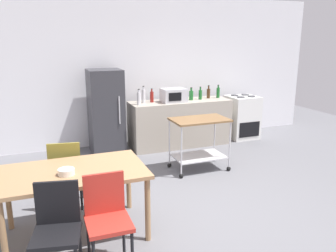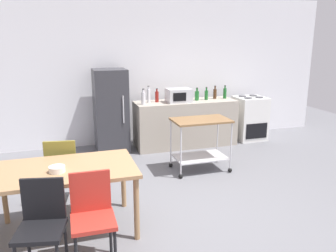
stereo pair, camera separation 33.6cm
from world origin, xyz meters
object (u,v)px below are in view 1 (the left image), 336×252
object	(u,v)px
bottle_soy_sauce	(191,95)
bottle_hot_sauce	(218,92)
stove_oven	(242,117)
bottle_soda	(139,98)
bottle_sparkling_water	(144,96)
fruit_bowl	(66,172)
kitchen_cart	(199,136)
bottle_wine	(208,93)
bottle_sesame_oil	(200,94)
chair_olive	(66,169)
bottle_vinegar	(152,97)
chair_red	(107,215)
chair_black	(57,226)
refrigerator	(106,112)
microwave	(174,95)
dining_table	(74,177)

from	to	relation	value
bottle_soy_sauce	bottle_hot_sauce	bearing A→B (deg)	3.13
stove_oven	bottle_hot_sauce	bearing A→B (deg)	177.29
bottle_soda	bottle_sparkling_water	distance (m)	0.22
bottle_sparkling_water	bottle_hot_sauce	bearing A→B (deg)	-0.97
fruit_bowl	kitchen_cart	bearing A→B (deg)	32.17
stove_oven	bottle_soy_sauce	size ratio (longest dim) A/B	3.68
kitchen_cart	fruit_bowl	bearing A→B (deg)	-147.83
bottle_wine	bottle_hot_sauce	bearing A→B (deg)	-10.14
bottle_sesame_oil	bottle_soda	bearing A→B (deg)	-174.95
chair_olive	bottle_vinegar	distance (m)	2.73
chair_olive	chair_red	world-z (taller)	same
chair_black	kitchen_cart	world-z (taller)	chair_black
chair_black	bottle_hot_sauce	world-z (taller)	bottle_hot_sauce
bottle_sesame_oil	chair_red	bearing A→B (deg)	-128.04
stove_oven	bottle_hot_sauce	xyz separation A→B (m)	(-0.59, 0.03, 0.56)
bottle_soda	bottle_sesame_oil	xyz separation A→B (m)	(1.31, 0.12, -0.02)
chair_olive	bottle_soy_sauce	world-z (taller)	bottle_soy_sauce
chair_black	refrigerator	distance (m)	3.58
chair_olive	chair_black	xyz separation A→B (m)	(-0.20, -1.37, 0.00)
kitchen_cart	bottle_wine	world-z (taller)	bottle_wine
bottle_soy_sauce	bottle_wine	size ratio (longest dim) A/B	0.95
kitchen_cart	fruit_bowl	size ratio (longest dim) A/B	5.44
stove_oven	bottle_hot_sauce	size ratio (longest dim) A/B	3.46
bottle_vinegar	bottle_sesame_oil	distance (m)	1.01
bottle_sparkling_water	bottle_vinegar	size ratio (longest dim) A/B	1.21
bottle_hot_sauce	bottle_soy_sauce	bearing A→B (deg)	-176.87
chair_black	bottle_sesame_oil	distance (m)	4.50
stove_oven	bottle_sesame_oil	size ratio (longest dim) A/B	3.63
bottle_sparkling_water	microwave	world-z (taller)	bottle_sparkling_water
bottle_soda	bottle_wine	world-z (taller)	bottle_soda
chair_red	kitchen_cart	bearing A→B (deg)	46.41
chair_black	bottle_vinegar	xyz separation A→B (m)	(2.00, 3.36, 0.49)
stove_oven	fruit_bowl	size ratio (longest dim) A/B	5.50
dining_table	bottle_soy_sauce	xyz separation A→B (m)	(2.58, 2.62, 0.33)
refrigerator	chair_black	bearing A→B (deg)	-108.22
chair_red	bottle_soy_sauce	xyz separation A→B (m)	(2.36, 3.27, 0.48)
chair_red	stove_oven	distance (m)	4.85
refrigerator	bottle_sparkling_water	xyz separation A→B (m)	(0.72, -0.03, 0.26)
chair_black	bottle_soy_sauce	xyz separation A→B (m)	(2.81, 3.31, 0.48)
bottle_soda	microwave	xyz separation A→B (m)	(0.70, 0.03, 0.01)
refrigerator	bottle_hot_sauce	bearing A→B (deg)	-1.32
bottle_wine	refrigerator	bearing A→B (deg)	179.54
bottle_vinegar	bottle_wine	distance (m)	1.23
bottle_vinegar	bottle_hot_sauce	size ratio (longest dim) A/B	0.99
bottle_soda	dining_table	bearing A→B (deg)	-120.35
refrigerator	bottle_sparkling_water	world-z (taller)	refrigerator
chair_black	bottle_vinegar	distance (m)	3.94
dining_table	bottle_hot_sauce	xyz separation A→B (m)	(3.20, 2.65, 0.34)
chair_olive	fruit_bowl	size ratio (longest dim) A/B	5.32
chair_black	fruit_bowl	size ratio (longest dim) A/B	5.32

